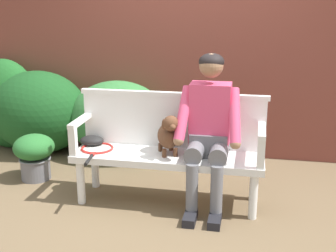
{
  "coord_description": "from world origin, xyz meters",
  "views": [
    {
      "loc": [
        0.7,
        -3.57,
        1.76
      ],
      "look_at": [
        0.0,
        0.0,
        0.7
      ],
      "focal_mm": 47.59,
      "sensor_mm": 36.0,
      "label": 1
    }
  ],
  "objects_px": {
    "baseball_glove": "(92,140)",
    "potted_plant": "(34,154)",
    "garden_bench": "(168,160)",
    "tennis_racket": "(97,149)",
    "person_seated": "(209,126)",
    "dog_on_bench": "(169,134)"
  },
  "relations": [
    {
      "from": "garden_bench",
      "to": "baseball_glove",
      "type": "distance_m",
      "value": 0.74
    },
    {
      "from": "dog_on_bench",
      "to": "potted_plant",
      "type": "relative_size",
      "value": 0.81
    },
    {
      "from": "person_seated",
      "to": "baseball_glove",
      "type": "height_order",
      "value": "person_seated"
    },
    {
      "from": "potted_plant",
      "to": "garden_bench",
      "type": "bearing_deg",
      "value": -10.01
    },
    {
      "from": "dog_on_bench",
      "to": "baseball_glove",
      "type": "height_order",
      "value": "dog_on_bench"
    },
    {
      "from": "tennis_racket",
      "to": "garden_bench",
      "type": "bearing_deg",
      "value": 3.14
    },
    {
      "from": "baseball_glove",
      "to": "potted_plant",
      "type": "bearing_deg",
      "value": 159.13
    },
    {
      "from": "person_seated",
      "to": "tennis_racket",
      "type": "height_order",
      "value": "person_seated"
    },
    {
      "from": "garden_bench",
      "to": "tennis_racket",
      "type": "relative_size",
      "value": 2.87
    },
    {
      "from": "tennis_racket",
      "to": "potted_plant",
      "type": "relative_size",
      "value": 1.25
    },
    {
      "from": "potted_plant",
      "to": "baseball_glove",
      "type": "bearing_deg",
      "value": -13.14
    },
    {
      "from": "tennis_racket",
      "to": "potted_plant",
      "type": "xyz_separation_m",
      "value": [
        -0.76,
        0.28,
        -0.2
      ]
    },
    {
      "from": "garden_bench",
      "to": "person_seated",
      "type": "height_order",
      "value": "person_seated"
    },
    {
      "from": "garden_bench",
      "to": "potted_plant",
      "type": "bearing_deg",
      "value": 169.99
    },
    {
      "from": "garden_bench",
      "to": "potted_plant",
      "type": "xyz_separation_m",
      "value": [
        -1.4,
        0.25,
        -0.13
      ]
    },
    {
      "from": "baseball_glove",
      "to": "potted_plant",
      "type": "height_order",
      "value": "baseball_glove"
    },
    {
      "from": "person_seated",
      "to": "tennis_racket",
      "type": "relative_size",
      "value": 2.3
    },
    {
      "from": "person_seated",
      "to": "potted_plant",
      "type": "xyz_separation_m",
      "value": [
        -1.75,
        0.26,
        -0.46
      ]
    },
    {
      "from": "person_seated",
      "to": "dog_on_bench",
      "type": "xyz_separation_m",
      "value": [
        -0.34,
        -0.02,
        -0.09
      ]
    },
    {
      "from": "person_seated",
      "to": "tennis_racket",
      "type": "bearing_deg",
      "value": -178.54
    },
    {
      "from": "dog_on_bench",
      "to": "person_seated",
      "type": "bearing_deg",
      "value": 2.97
    },
    {
      "from": "garden_bench",
      "to": "dog_on_bench",
      "type": "height_order",
      "value": "dog_on_bench"
    }
  ]
}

